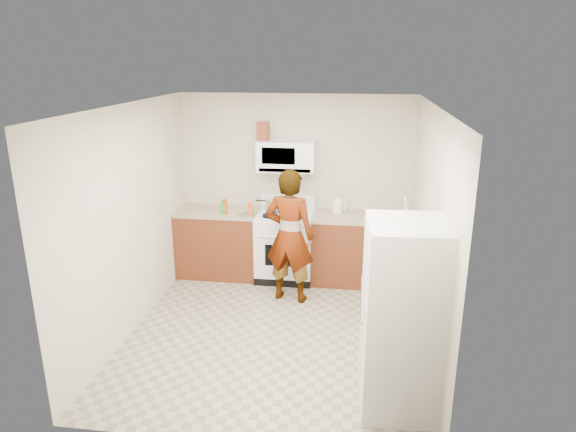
% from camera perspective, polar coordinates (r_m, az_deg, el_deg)
% --- Properties ---
extents(floor, '(3.60, 3.60, 0.00)m').
position_cam_1_polar(floor, '(5.95, -1.41, -12.62)').
color(floor, gray).
rests_on(floor, ground).
extents(back_wall, '(3.20, 0.02, 2.50)m').
position_cam_1_polar(back_wall, '(7.13, 0.83, 3.40)').
color(back_wall, beige).
rests_on(back_wall, floor).
extents(right_wall, '(0.02, 3.60, 2.50)m').
position_cam_1_polar(right_wall, '(5.42, 15.35, -1.81)').
color(right_wall, beige).
rests_on(right_wall, floor).
extents(cabinet_left, '(1.12, 0.62, 0.90)m').
position_cam_1_polar(cabinet_left, '(7.29, -7.65, -3.04)').
color(cabinet_left, '#5E2916').
rests_on(cabinet_left, floor).
extents(counter_left, '(1.14, 0.64, 0.03)m').
position_cam_1_polar(counter_left, '(7.14, -7.80, 0.48)').
color(counter_left, tan).
rests_on(counter_left, cabinet_left).
extents(cabinet_right, '(0.80, 0.62, 0.90)m').
position_cam_1_polar(cabinet_right, '(7.04, 6.01, -3.72)').
color(cabinet_right, '#5E2916').
rests_on(cabinet_right, floor).
extents(counter_right, '(0.82, 0.64, 0.03)m').
position_cam_1_polar(counter_right, '(6.89, 6.13, -0.09)').
color(counter_right, tan).
rests_on(counter_right, cabinet_right).
extents(gas_range, '(0.76, 0.65, 1.13)m').
position_cam_1_polar(gas_range, '(7.08, -0.31, -3.19)').
color(gas_range, white).
rests_on(gas_range, floor).
extents(microwave, '(0.76, 0.38, 0.40)m').
position_cam_1_polar(microwave, '(6.88, -0.18, 6.71)').
color(microwave, white).
rests_on(microwave, back_wall).
extents(person, '(0.68, 0.51, 1.69)m').
position_cam_1_polar(person, '(6.33, 0.18, -2.25)').
color(person, tan).
rests_on(person, floor).
extents(fridge, '(0.74, 0.74, 1.70)m').
position_cam_1_polar(fridge, '(4.53, 12.90, -11.01)').
color(fridge, white).
rests_on(fridge, floor).
extents(kettle, '(0.18, 0.18, 0.18)m').
position_cam_1_polar(kettle, '(6.98, 5.52, 1.07)').
color(kettle, white).
rests_on(kettle, counter_right).
extents(jug, '(0.16, 0.16, 0.24)m').
position_cam_1_polar(jug, '(6.88, -2.79, 9.40)').
color(jug, maroon).
rests_on(jug, microwave).
extents(saucepan, '(0.33, 0.33, 0.14)m').
position_cam_1_polar(saucepan, '(7.06, -1.50, 1.32)').
color(saucepan, silver).
rests_on(saucepan, gas_range).
extents(tray, '(0.26, 0.18, 0.05)m').
position_cam_1_polar(tray, '(6.78, 0.62, 0.07)').
color(tray, silver).
rests_on(tray, gas_range).
extents(bottle_spray, '(0.08, 0.08, 0.21)m').
position_cam_1_polar(bottle_spray, '(6.94, -7.02, 1.06)').
color(bottle_spray, '#B9330D').
rests_on(bottle_spray, counter_left).
extents(bottle_hot_sauce, '(0.07, 0.07, 0.18)m').
position_cam_1_polar(bottle_hot_sauce, '(6.87, -4.22, 0.86)').
color(bottle_hot_sauce, '#D05117').
rests_on(bottle_hot_sauce, counter_left).
extents(bottle_green_cap, '(0.06, 0.06, 0.17)m').
position_cam_1_polar(bottle_green_cap, '(6.93, -7.23, 0.88)').
color(bottle_green_cap, '#198A26').
rests_on(bottle_green_cap, counter_left).
extents(pot_lid, '(0.28, 0.28, 0.01)m').
position_cam_1_polar(pot_lid, '(6.91, -4.67, 0.21)').
color(pot_lid, silver).
rests_on(pot_lid, counter_left).
extents(broom, '(0.26, 0.19, 1.35)m').
position_cam_1_polar(broom, '(6.61, 13.41, -3.39)').
color(broom, white).
rests_on(broom, floor).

